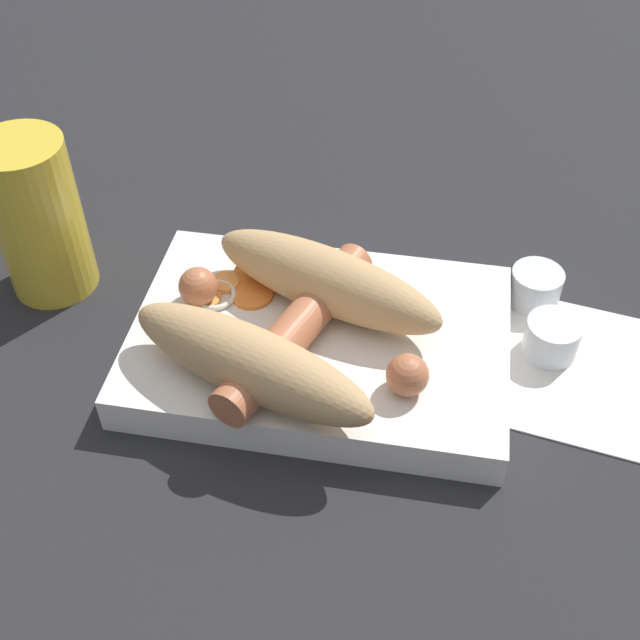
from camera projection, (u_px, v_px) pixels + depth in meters
name	position (u px, v px, depth m)	size (l,w,h in m)	color
ground_plane	(320.00, 357.00, 0.61)	(3.00, 3.00, 0.00)	#232326
food_tray	(320.00, 343.00, 0.60)	(0.28, 0.19, 0.03)	silver
bread_roll	(288.00, 319.00, 0.56)	(0.23, 0.20, 0.05)	tan
sausage	(297.00, 328.00, 0.57)	(0.19, 0.17, 0.03)	#B26642
pickled_veggies	(235.00, 288.00, 0.62)	(0.08, 0.07, 0.00)	orange
napkin	(563.00, 366.00, 0.60)	(0.16, 0.16, 0.00)	white
condiment_cup_near	(551.00, 340.00, 0.61)	(0.04, 0.04, 0.03)	silver
condiment_cup_far	(535.00, 289.00, 0.65)	(0.04, 0.04, 0.03)	silver
drink_glass	(38.00, 218.00, 0.63)	(0.07, 0.07, 0.13)	gold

